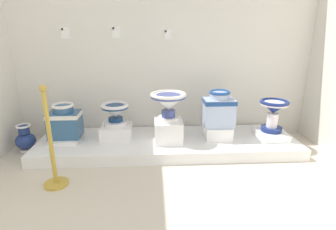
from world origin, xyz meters
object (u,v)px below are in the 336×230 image
at_px(info_placard_first, 66,33).
at_px(decorative_vase_spare, 25,139).
at_px(plinth_block_squat_floral, 168,131).
at_px(antique_toilet_slender_white, 274,110).
at_px(info_placard_second, 116,32).
at_px(info_placard_third, 168,34).
at_px(plinth_block_slender_white, 271,134).
at_px(antique_toilet_squat_floral, 168,102).
at_px(stanchion_post_near_left, 52,155).
at_px(antique_toilet_pale_glazed, 219,109).
at_px(antique_toilet_rightmost, 115,112).
at_px(plinth_block_rightmost, 116,132).
at_px(plinth_block_tall_cobalt, 67,138).
at_px(antique_toilet_tall_cobalt, 65,121).
at_px(plinth_block_pale_glazed, 217,132).

distance_m(info_placard_first, decorative_vase_spare, 1.41).
bearing_deg(plinth_block_squat_floral, antique_toilet_slender_white, 1.64).
xyz_separation_m(info_placard_second, info_placard_third, (0.65, -0.00, -0.03)).
xyz_separation_m(antique_toilet_slender_white, decorative_vase_spare, (-3.04, 0.08, -0.35)).
bearing_deg(plinth_block_slender_white, info_placard_second, 165.27).
distance_m(antique_toilet_squat_floral, stanchion_post_near_left, 1.36).
bearing_deg(antique_toilet_pale_glazed, antique_toilet_slender_white, -1.71).
bearing_deg(antique_toilet_squat_floral, info_placard_third, 87.43).
relative_size(antique_toilet_rightmost, antique_toilet_pale_glazed, 0.77).
bearing_deg(info_placard_second, antique_toilet_slender_white, -14.73).
relative_size(antique_toilet_squat_floral, stanchion_post_near_left, 0.43).
relative_size(plinth_block_rightmost, antique_toilet_squat_floral, 0.88).
relative_size(info_placard_second, info_placard_third, 1.17).
bearing_deg(antique_toilet_squat_floral, antique_toilet_rightmost, 168.25).
relative_size(plinth_block_rightmost, info_placard_third, 3.00).
xyz_separation_m(plinth_block_tall_cobalt, plinth_block_rightmost, (0.61, 0.03, 0.06)).
distance_m(antique_toilet_rightmost, info_placard_second, 1.02).
distance_m(plinth_block_tall_cobalt, antique_toilet_squat_floral, 1.33).
bearing_deg(stanchion_post_near_left, antique_toilet_pale_glazed, 23.49).
xyz_separation_m(antique_toilet_squat_floral, decorative_vase_spare, (-1.75, 0.12, -0.48)).
bearing_deg(antique_toilet_rightmost, antique_toilet_tall_cobalt, -176.89).
bearing_deg(antique_toilet_slender_white, info_placard_second, 165.27).
bearing_deg(antique_toilet_rightmost, plinth_block_pale_glazed, -3.47).
bearing_deg(antique_toilet_squat_floral, plinth_block_squat_floral, -90.00).
xyz_separation_m(plinth_block_rightmost, decorative_vase_spare, (-1.11, -0.02, -0.07)).
bearing_deg(antique_toilet_rightmost, plinth_block_slender_white, -2.85).
bearing_deg(antique_toilet_tall_cobalt, plinth_block_pale_glazed, -1.33).
bearing_deg(decorative_vase_spare, antique_toilet_tall_cobalt, -2.00).
xyz_separation_m(plinth_block_squat_floral, antique_toilet_slender_white, (1.29, 0.04, 0.23)).
relative_size(plinth_block_rightmost, antique_toilet_slender_white, 0.93).
distance_m(plinth_block_squat_floral, info_placard_third, 1.24).
distance_m(antique_toilet_rightmost, plinth_block_pale_glazed, 1.28).
height_order(antique_toilet_slender_white, info_placard_first, info_placard_first).
distance_m(plinth_block_squat_floral, antique_toilet_pale_glazed, 0.67).
distance_m(plinth_block_pale_glazed, antique_toilet_pale_glazed, 0.30).
bearing_deg(plinth_block_pale_glazed, plinth_block_squat_floral, -174.68).
bearing_deg(antique_toilet_pale_glazed, decorative_vase_spare, 178.53).
height_order(antique_toilet_squat_floral, info_placard_third, info_placard_third).
height_order(antique_toilet_squat_floral, info_placard_first, info_placard_first).
distance_m(antique_toilet_squat_floral, decorative_vase_spare, 1.82).
xyz_separation_m(antique_toilet_squat_floral, info_placard_third, (0.02, 0.54, 0.75)).
bearing_deg(stanchion_post_near_left, antique_toilet_tall_cobalt, 98.80).
height_order(antique_toilet_tall_cobalt, antique_toilet_squat_floral, antique_toilet_squat_floral).
bearing_deg(info_placard_first, antique_toilet_slender_white, -11.21).
xyz_separation_m(plinth_block_pale_glazed, decorative_vase_spare, (-2.36, 0.06, -0.07)).
xyz_separation_m(info_placard_second, stanchion_post_near_left, (-0.49, -1.24, -1.09)).
height_order(info_placard_first, decorative_vase_spare, info_placard_first).
relative_size(plinth_block_pale_glazed, info_placard_third, 2.62).
bearing_deg(antique_toilet_slender_white, antique_toilet_pale_glazed, 178.29).
xyz_separation_m(plinth_block_rightmost, plinth_block_slender_white, (1.93, -0.10, -0.04)).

